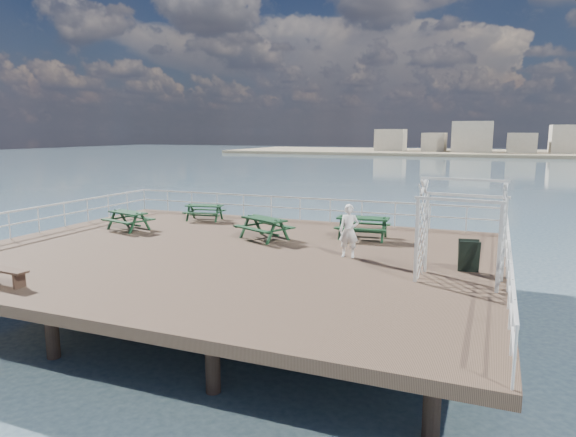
# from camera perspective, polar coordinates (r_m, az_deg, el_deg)

# --- Properties ---
(ground) EXTENTS (18.00, 14.00, 0.30)m
(ground) POSITION_cam_1_polar(r_m,az_deg,el_deg) (17.96, -6.46, -4.10)
(ground) COLOR brown
(ground) RESTS_ON ground
(sea_backdrop) EXTENTS (300.00, 300.00, 9.20)m
(sea_backdrop) POSITION_cam_1_polar(r_m,az_deg,el_deg) (149.50, 23.87, 7.04)
(sea_backdrop) COLOR #3F576A
(sea_backdrop) RESTS_ON ground
(railing) EXTENTS (17.77, 13.76, 1.10)m
(railing) POSITION_cam_1_polar(r_m,az_deg,el_deg) (20.03, -3.19, 0.36)
(railing) COLOR silver
(railing) RESTS_ON ground
(picnic_table_a) EXTENTS (2.11, 1.86, 0.87)m
(picnic_table_a) POSITION_cam_1_polar(r_m,az_deg,el_deg) (22.62, -17.34, 0.19)
(picnic_table_a) COLOR #14381E
(picnic_table_a) RESTS_ON ground
(picnic_table_b) EXTENTS (1.90, 1.64, 0.82)m
(picnic_table_b) POSITION_cam_1_polar(r_m,az_deg,el_deg) (24.24, -9.27, 1.03)
(picnic_table_b) COLOR #14381E
(picnic_table_b) RESTS_ON ground
(picnic_table_c) EXTENTS (2.06, 1.71, 0.95)m
(picnic_table_c) POSITION_cam_1_polar(r_m,az_deg,el_deg) (20.00, 8.33, -0.51)
(picnic_table_c) COLOR #14381E
(picnic_table_c) RESTS_ON ground
(picnic_table_d) EXTENTS (2.40, 2.22, 0.93)m
(picnic_table_d) POSITION_cam_1_polar(r_m,az_deg,el_deg) (19.73, -2.68, -0.59)
(picnic_table_d) COLOR #14381E
(picnic_table_d) RESTS_ON ground
(flat_bench_near) EXTENTS (1.62, 0.49, 0.46)m
(flat_bench_near) POSITION_cam_1_polar(r_m,az_deg,el_deg) (15.86, -29.03, -5.29)
(flat_bench_near) COLOR brown
(flat_bench_near) RESTS_ON ground
(trellis_arbor) EXTENTS (2.41, 1.44, 2.86)m
(trellis_arbor) POSITION_cam_1_polar(r_m,az_deg,el_deg) (14.77, 18.62, -1.91)
(trellis_arbor) COLOR silver
(trellis_arbor) RESTS_ON ground
(sandwich_board) EXTENTS (0.65, 0.53, 0.97)m
(sandwich_board) POSITION_cam_1_polar(r_m,az_deg,el_deg) (16.05, 19.45, -3.97)
(sandwich_board) COLOR black
(sandwich_board) RESTS_ON ground
(person) EXTENTS (0.68, 0.47, 1.76)m
(person) POSITION_cam_1_polar(r_m,az_deg,el_deg) (16.94, 6.79, -1.38)
(person) COLOR white
(person) RESTS_ON ground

